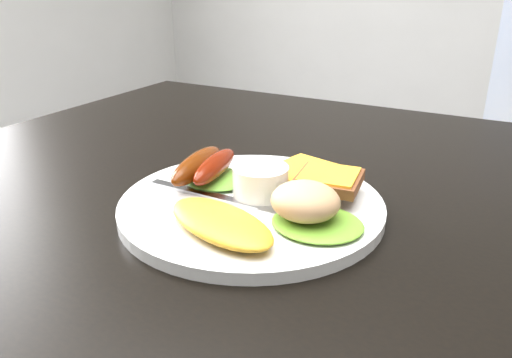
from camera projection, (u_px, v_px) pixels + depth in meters
name	position (u px, v px, depth m)	size (l,w,h in m)	color
dining_table	(372.00, 213.00, 0.56)	(1.20, 0.80, 0.04)	black
plate	(251.00, 205.00, 0.52)	(0.27, 0.27, 0.01)	white
lettuce_left	(217.00, 179.00, 0.56)	(0.08, 0.07, 0.01)	#588F34
lettuce_right	(317.00, 223.00, 0.46)	(0.09, 0.08, 0.01)	#488C25
omelette	(220.00, 222.00, 0.45)	(0.13, 0.06, 0.02)	#FEB048
sausage_a	(197.00, 165.00, 0.55)	(0.03, 0.11, 0.03)	#5B2409
sausage_b	(215.00, 166.00, 0.55)	(0.02, 0.10, 0.02)	#6B1500
ramekin	(261.00, 182.00, 0.52)	(0.06, 0.06, 0.03)	white
toast_a	(306.00, 178.00, 0.56)	(0.09, 0.09, 0.01)	olive
toast_b	(329.00, 180.00, 0.52)	(0.06, 0.06, 0.01)	brown
potato_salad	(305.00, 201.00, 0.46)	(0.07, 0.06, 0.04)	#C6BB85
fork	(204.00, 194.00, 0.53)	(0.14, 0.01, 0.00)	#ADAFB7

